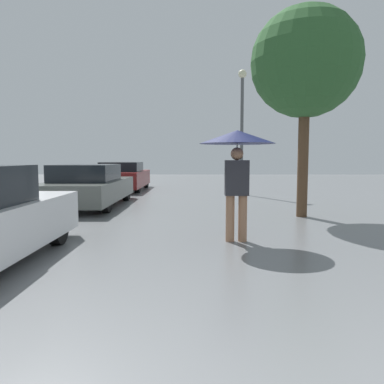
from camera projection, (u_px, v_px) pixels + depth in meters
pedestrian at (237, 148)px, 6.04m from camera, size 1.23×1.23×1.82m
parked_car_middle at (88, 186)px, 10.69m from camera, size 1.84×4.47×1.19m
parked_car_farthest at (123, 177)px, 16.00m from camera, size 1.83×4.21×1.20m
tree at (306, 63)px, 8.48m from camera, size 2.49×2.49×4.78m
street_lamp at (242, 116)px, 13.86m from camera, size 0.31×0.31×4.61m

